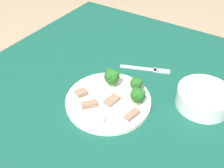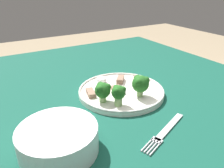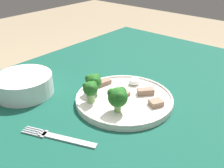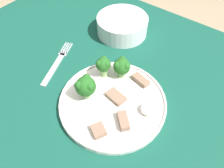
# 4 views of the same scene
# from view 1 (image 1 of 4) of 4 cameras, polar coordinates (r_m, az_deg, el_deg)

# --- Properties ---
(table) EXTENTS (1.20, 0.97, 0.73)m
(table) POSITION_cam_1_polar(r_m,az_deg,el_deg) (0.90, -2.47, -7.73)
(table) COLOR #114738
(table) RESTS_ON ground_plane
(dinner_plate) EXTENTS (0.26, 0.26, 0.02)m
(dinner_plate) POSITION_cam_1_polar(r_m,az_deg,el_deg) (0.81, -0.71, -3.53)
(dinner_plate) COLOR white
(dinner_plate) RESTS_ON table
(fork) EXTENTS (0.08, 0.18, 0.00)m
(fork) POSITION_cam_1_polar(r_m,az_deg,el_deg) (0.95, 7.10, 3.28)
(fork) COLOR #B2B2B7
(fork) RESTS_ON table
(cream_bowl) EXTENTS (0.16, 0.16, 0.06)m
(cream_bowl) POSITION_cam_1_polar(r_m,az_deg,el_deg) (0.84, 19.31, -2.95)
(cream_bowl) COLOR white
(cream_bowl) RESTS_ON table
(broccoli_floret_near_rim_left) EXTENTS (0.05, 0.05, 0.07)m
(broccoli_floret_near_rim_left) POSITION_cam_1_polar(r_m,az_deg,el_deg) (0.83, -0.06, 1.70)
(broccoli_floret_near_rim_left) COLOR #7FA866
(broccoli_floret_near_rim_left) RESTS_ON dinner_plate
(broccoli_floret_center_left) EXTENTS (0.05, 0.04, 0.06)m
(broccoli_floret_center_left) POSITION_cam_1_polar(r_m,az_deg,el_deg) (0.77, 5.61, -2.41)
(broccoli_floret_center_left) COLOR #7FA866
(broccoli_floret_center_left) RESTS_ON dinner_plate
(broccoli_floret_back_left) EXTENTS (0.04, 0.04, 0.06)m
(broccoli_floret_back_left) POSITION_cam_1_polar(r_m,az_deg,el_deg) (0.81, 5.27, -0.03)
(broccoli_floret_back_left) COLOR #7FA866
(broccoli_floret_back_left) RESTS_ON dinner_plate
(meat_slice_front_slice) EXTENTS (0.04, 0.04, 0.01)m
(meat_slice_front_slice) POSITION_cam_1_polar(r_m,az_deg,el_deg) (0.83, -6.66, -1.89)
(meat_slice_front_slice) COLOR #846651
(meat_slice_front_slice) RESTS_ON dinner_plate
(meat_slice_middle_slice) EXTENTS (0.05, 0.04, 0.01)m
(meat_slice_middle_slice) POSITION_cam_1_polar(r_m,az_deg,el_deg) (0.80, -0.19, -3.72)
(meat_slice_middle_slice) COLOR #846651
(meat_slice_middle_slice) RESTS_ON dinner_plate
(meat_slice_rear_slice) EXTENTS (0.05, 0.05, 0.02)m
(meat_slice_rear_slice) POSITION_cam_1_polar(r_m,az_deg,el_deg) (0.78, -4.86, -4.53)
(meat_slice_rear_slice) COLOR #846651
(meat_slice_rear_slice) RESTS_ON dinner_plate
(meat_slice_edge_slice) EXTENTS (0.05, 0.03, 0.01)m
(meat_slice_edge_slice) POSITION_cam_1_polar(r_m,az_deg,el_deg) (0.76, 4.40, -6.66)
(meat_slice_edge_slice) COLOR #846651
(meat_slice_edge_slice) RESTS_ON dinner_plate
(sauce_dollop) EXTENTS (0.04, 0.03, 0.02)m
(sauce_dollop) POSITION_cam_1_polar(r_m,az_deg,el_deg) (0.74, -2.66, -7.37)
(sauce_dollop) COLOR white
(sauce_dollop) RESTS_ON dinner_plate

